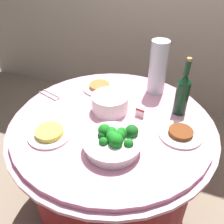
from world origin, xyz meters
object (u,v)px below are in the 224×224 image
plate_stack (110,103)px  decorative_fruit_vase (158,69)px  food_plate_stir_fry (181,133)px  serving_tongs (50,95)px  broccoli_bowl (113,142)px  food_plate_peanuts (100,87)px  wine_bottle (182,93)px  label_placard_front (140,112)px  food_plate_fried_egg (50,133)px

plate_stack → decorative_fruit_vase: 0.38m
food_plate_stir_fry → serving_tongs: bearing=174.2°
broccoli_bowl → food_plate_stir_fry: 0.36m
food_plate_peanuts → decorative_fruit_vase: bearing=15.5°
serving_tongs → food_plate_peanuts: 0.32m
wine_bottle → label_placard_front: size_ratio=6.11×
decorative_fruit_vase → label_placard_front: decorative_fruit_vase is taller
serving_tongs → food_plate_fried_egg: size_ratio=0.75×
food_plate_peanuts → label_placard_front: 0.39m
food_plate_stir_fry → broccoli_bowl: bearing=-142.7°
wine_bottle → decorative_fruit_vase: decorative_fruit_vase is taller
plate_stack → serving_tongs: size_ratio=1.27×
plate_stack → food_plate_peanuts: 0.26m
plate_stack → wine_bottle: wine_bottle is taller
plate_stack → serving_tongs: 0.41m
broccoli_bowl → wine_bottle: 0.49m
broccoli_bowl → label_placard_front: size_ratio=5.09×
decorative_fruit_vase → food_plate_stir_fry: 0.46m
serving_tongs → food_plate_peanuts: bearing=36.8°
broccoli_bowl → food_plate_fried_egg: broccoli_bowl is taller
wine_bottle → food_plate_stir_fry: bearing=-79.2°
wine_bottle → decorative_fruit_vase: size_ratio=0.99×
decorative_fruit_vase → label_placard_front: (-0.02, -0.30, -0.13)m
broccoli_bowl → wine_bottle: wine_bottle is taller
decorative_fruit_vase → food_plate_peanuts: decorative_fruit_vase is taller
food_plate_peanuts → food_plate_fried_egg: size_ratio=1.00×
food_plate_stir_fry → food_plate_fried_egg: bearing=-158.6°
wine_bottle → food_plate_fried_egg: wine_bottle is taller
wine_bottle → decorative_fruit_vase: bearing=135.1°
decorative_fruit_vase → serving_tongs: decorative_fruit_vase is taller
food_plate_stir_fry → food_plate_fried_egg: (-0.62, -0.24, 0.00)m
plate_stack → label_placard_front: size_ratio=3.82×
wine_bottle → serving_tongs: 0.81m
food_plate_fried_egg → food_plate_stir_fry: bearing=21.4°
wine_bottle → food_plate_fried_egg: (-0.59, -0.44, -0.11)m
plate_stack → food_plate_peanuts: plate_stack is taller
serving_tongs → food_plate_fried_egg: bearing=-57.9°
decorative_fruit_vase → plate_stack: bearing=-123.4°
broccoli_bowl → food_plate_peanuts: size_ratio=1.27×
plate_stack → food_plate_fried_egg: plate_stack is taller
decorative_fruit_vase → wine_bottle: bearing=-44.9°
wine_bottle → food_plate_fried_egg: bearing=-143.1°
plate_stack → food_plate_stir_fry: (0.42, -0.07, -0.04)m
decorative_fruit_vase → serving_tongs: 0.69m
serving_tongs → wine_bottle: bearing=8.0°
serving_tongs → food_plate_stir_fry: bearing=-5.8°
food_plate_stir_fry → label_placard_front: bearing=162.3°
plate_stack → food_plate_stir_fry: 0.43m
decorative_fruit_vase → food_plate_fried_egg: bearing=-123.2°
food_plate_peanuts → food_plate_fried_egg: (-0.05, -0.52, 0.00)m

